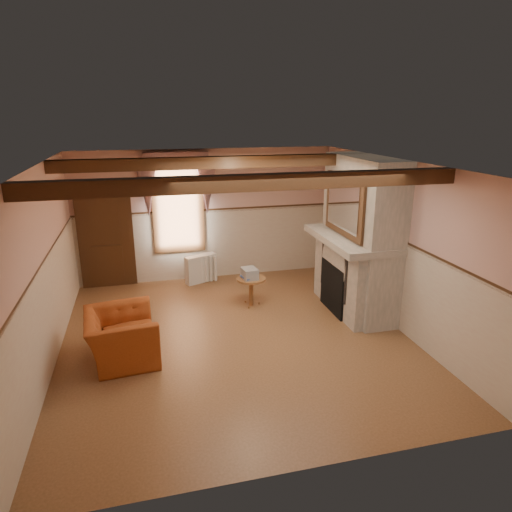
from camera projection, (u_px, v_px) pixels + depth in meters
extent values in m
cube|color=brown|center=(236.00, 337.00, 7.45)|extent=(5.50, 6.00, 0.01)
cube|color=silver|center=(234.00, 164.00, 6.60)|extent=(5.50, 6.00, 0.01)
cube|color=tan|center=(207.00, 215.00, 9.80)|extent=(5.50, 0.02, 2.80)
cube|color=tan|center=(300.00, 350.00, 4.25)|extent=(5.50, 0.02, 2.80)
cube|color=tan|center=(43.00, 270.00, 6.38)|extent=(0.02, 6.00, 2.80)
cube|color=tan|center=(395.00, 244.00, 7.67)|extent=(0.02, 6.00, 2.80)
cube|color=black|center=(336.00, 288.00, 8.33)|extent=(0.20, 0.95, 0.90)
imported|color=#994219|center=(121.00, 337.00, 6.69)|extent=(1.09, 1.22, 0.73)
cylinder|color=brown|center=(251.00, 292.00, 8.62)|extent=(0.70, 0.70, 0.55)
cube|color=#B7AD8C|center=(250.00, 273.00, 8.47)|extent=(0.29, 0.35, 0.20)
cube|color=silver|center=(201.00, 269.00, 9.80)|extent=(0.71, 0.44, 0.60)
imported|color=brown|center=(349.00, 232.00, 8.18)|extent=(0.34, 0.34, 0.08)
cube|color=black|center=(334.00, 220.00, 8.81)|extent=(0.14, 0.24, 0.20)
cylinder|color=#B97534|center=(340.00, 222.00, 8.52)|extent=(0.11, 0.11, 0.28)
cylinder|color=maroon|center=(371.00, 241.00, 7.43)|extent=(0.06, 0.06, 0.16)
cylinder|color=gold|center=(361.00, 237.00, 7.77)|extent=(0.06, 0.06, 0.12)
cube|color=gray|center=(361.00, 236.00, 8.15)|extent=(0.85, 2.00, 2.80)
cube|color=gray|center=(352.00, 239.00, 8.12)|extent=(1.05, 2.05, 0.12)
cube|color=silver|center=(344.00, 206.00, 7.89)|extent=(0.06, 1.44, 1.04)
cube|color=black|center=(106.00, 238.00, 9.35)|extent=(1.10, 0.10, 2.10)
cube|color=white|center=(178.00, 205.00, 9.55)|extent=(1.06, 0.08, 2.02)
cube|color=gray|center=(177.00, 177.00, 9.29)|extent=(1.30, 0.14, 1.40)
cube|color=black|center=(254.00, 183.00, 5.52)|extent=(5.50, 0.18, 0.20)
cube|color=black|center=(220.00, 162.00, 7.74)|extent=(5.50, 0.18, 0.20)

